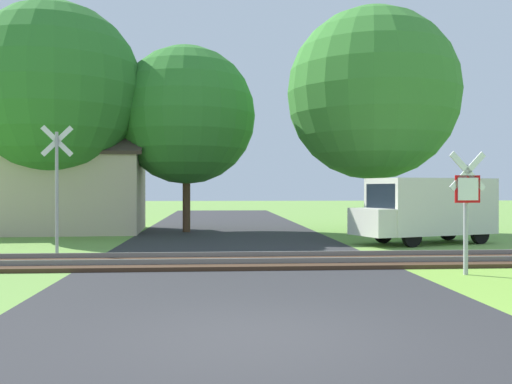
% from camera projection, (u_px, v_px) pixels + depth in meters
% --- Properties ---
extents(ground_plane, '(160.00, 160.00, 0.00)m').
position_uv_depth(ground_plane, '(262.00, 337.00, 7.23)').
color(ground_plane, '#6B9942').
extents(road_asphalt, '(7.62, 80.00, 0.01)m').
position_uv_depth(road_asphalt, '(252.00, 305.00, 9.23)').
color(road_asphalt, '#2D2D30').
rests_on(road_asphalt, ground).
extents(rail_track, '(60.00, 2.60, 0.22)m').
position_uv_depth(rail_track, '(239.00, 261.00, 14.35)').
color(rail_track, '#422D1E').
rests_on(rail_track, ground).
extents(stop_sign_near, '(0.87, 0.19, 2.71)m').
position_uv_depth(stop_sign_near, '(467.00, 201.00, 12.44)').
color(stop_sign_near, '#9E9EA5').
rests_on(stop_sign_near, ground).
extents(crossing_sign_far, '(0.87, 0.17, 3.66)m').
position_uv_depth(crossing_sign_far, '(57.00, 181.00, 15.82)').
color(crossing_sign_far, '#9E9EA5').
rests_on(crossing_sign_far, ground).
extents(house, '(8.92, 6.11, 5.20)m').
position_uv_depth(house, '(46.00, 189.00, 24.79)').
color(house, '#C6B293').
rests_on(house, ground).
extents(tree_left, '(7.07, 7.07, 9.50)m').
position_uv_depth(tree_left, '(55.00, 89.00, 23.26)').
color(tree_left, '#513823').
rests_on(tree_left, ground).
extents(tree_right, '(7.12, 7.12, 9.39)m').
position_uv_depth(tree_right, '(373.00, 94.00, 23.60)').
color(tree_right, '#513823').
rests_on(tree_right, ground).
extents(tree_center, '(6.00, 6.00, 8.09)m').
position_uv_depth(tree_center, '(186.00, 115.00, 24.78)').
color(tree_center, '#513823').
rests_on(tree_center, ground).
extents(mail_truck, '(5.24, 3.33, 2.24)m').
position_uv_depth(mail_truck, '(427.00, 208.00, 19.55)').
color(mail_truck, silver).
rests_on(mail_truck, ground).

